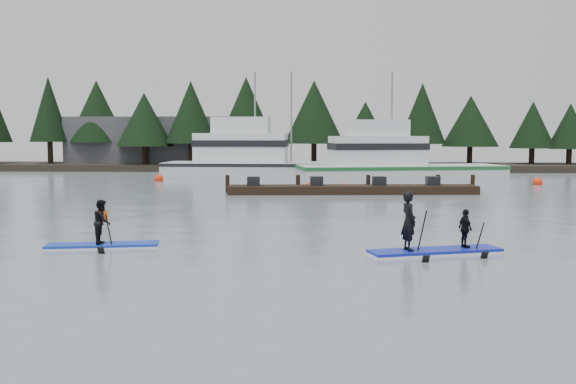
{
  "coord_description": "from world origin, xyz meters",
  "views": [
    {
      "loc": [
        1.24,
        -18.07,
        3.23
      ],
      "look_at": [
        0.0,
        6.0,
        1.1
      ],
      "focal_mm": 40.0,
      "sensor_mm": 36.0,
      "label": 1
    }
  ],
  "objects_px": {
    "paddleboard_duo": "(431,236)",
    "paddleboard_solo": "(102,232)",
    "fishing_boat_medium": "(395,173)",
    "fishing_boat_large": "(259,168)",
    "floating_dock": "(352,190)"
  },
  "relations": [
    {
      "from": "paddleboard_solo",
      "to": "paddleboard_duo",
      "type": "height_order",
      "value": "paddleboard_duo"
    },
    {
      "from": "fishing_boat_medium",
      "to": "paddleboard_duo",
      "type": "height_order",
      "value": "fishing_boat_medium"
    },
    {
      "from": "fishing_boat_large",
      "to": "fishing_boat_medium",
      "type": "xyz_separation_m",
      "value": [
        10.07,
        -4.06,
        -0.06
      ]
    },
    {
      "from": "floating_dock",
      "to": "paddleboard_solo",
      "type": "distance_m",
      "value": 19.42
    },
    {
      "from": "fishing_boat_large",
      "to": "paddleboard_duo",
      "type": "xyz_separation_m",
      "value": [
        7.84,
        -32.32,
        -0.17
      ]
    },
    {
      "from": "floating_dock",
      "to": "paddleboard_solo",
      "type": "relative_size",
      "value": 4.23
    },
    {
      "from": "paddleboard_duo",
      "to": "paddleboard_solo",
      "type": "bearing_deg",
      "value": 159.51
    },
    {
      "from": "fishing_boat_large",
      "to": "fishing_boat_medium",
      "type": "bearing_deg",
      "value": -20.39
    },
    {
      "from": "fishing_boat_large",
      "to": "paddleboard_solo",
      "type": "height_order",
      "value": "fishing_boat_large"
    },
    {
      "from": "paddleboard_duo",
      "to": "fishing_boat_large",
      "type": "bearing_deg",
      "value": 86.47
    },
    {
      "from": "paddleboard_solo",
      "to": "fishing_boat_medium",
      "type": "bearing_deg",
      "value": 56.38
    },
    {
      "from": "fishing_boat_medium",
      "to": "paddleboard_solo",
      "type": "distance_m",
      "value": 30.02
    },
    {
      "from": "fishing_boat_medium",
      "to": "paddleboard_solo",
      "type": "xyz_separation_m",
      "value": [
        -11.53,
        -27.72,
        -0.14
      ]
    },
    {
      "from": "paddleboard_solo",
      "to": "paddleboard_duo",
      "type": "xyz_separation_m",
      "value": [
        9.3,
        -0.54,
        0.03
      ]
    },
    {
      "from": "fishing_boat_medium",
      "to": "floating_dock",
      "type": "distance_m",
      "value": 10.64
    }
  ]
}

